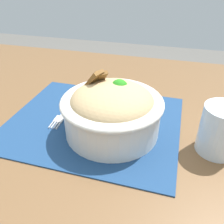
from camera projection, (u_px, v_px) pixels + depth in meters
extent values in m
cube|color=brown|center=(77.00, 130.00, 0.57)|extent=(1.18, 0.98, 0.04)
cylinder|color=brown|center=(19.00, 120.00, 1.23)|extent=(0.04, 0.04, 0.68)
cube|color=navy|center=(94.00, 121.00, 0.56)|extent=(0.40, 0.34, 0.00)
cylinder|color=silver|center=(112.00, 116.00, 0.51)|extent=(0.20, 0.20, 0.08)
torus|color=silver|center=(112.00, 102.00, 0.49)|extent=(0.22, 0.22, 0.01)
ellipsoid|color=tan|center=(112.00, 101.00, 0.49)|extent=(0.23, 0.23, 0.07)
sphere|color=#25801B|center=(119.00, 88.00, 0.49)|extent=(0.04, 0.04, 0.04)
cylinder|color=orange|center=(126.00, 88.00, 0.50)|extent=(0.03, 0.03, 0.01)
cylinder|color=orange|center=(114.00, 83.00, 0.52)|extent=(0.03, 0.01, 0.01)
cylinder|color=orange|center=(116.00, 102.00, 0.45)|extent=(0.03, 0.02, 0.01)
cube|color=brown|center=(100.00, 79.00, 0.51)|extent=(0.04, 0.04, 0.05)
cube|color=brown|center=(96.00, 79.00, 0.51)|extent=(0.04, 0.04, 0.05)
cube|color=brown|center=(92.00, 81.00, 0.50)|extent=(0.05, 0.03, 0.05)
cube|color=#B9B9B9|center=(68.00, 107.00, 0.61)|extent=(0.01, 0.07, 0.00)
cube|color=#B9B9B9|center=(62.00, 115.00, 0.58)|extent=(0.01, 0.01, 0.00)
cube|color=#B9B9B9|center=(59.00, 119.00, 0.57)|extent=(0.02, 0.03, 0.00)
cube|color=#B9B9B9|center=(51.00, 125.00, 0.55)|extent=(0.00, 0.02, 0.00)
cube|color=#B9B9B9|center=(53.00, 125.00, 0.55)|extent=(0.00, 0.02, 0.00)
cube|color=#B9B9B9|center=(56.00, 126.00, 0.54)|extent=(0.00, 0.02, 0.00)
cube|color=#B9B9B9|center=(58.00, 126.00, 0.54)|extent=(0.00, 0.02, 0.00)
cylinder|color=silver|center=(221.00, 130.00, 0.46)|extent=(0.08, 0.08, 0.10)
cylinder|color=silver|center=(216.00, 144.00, 0.47)|extent=(0.07, 0.07, 0.03)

